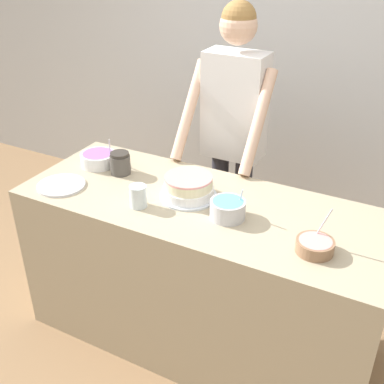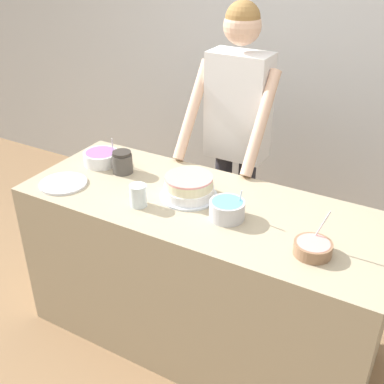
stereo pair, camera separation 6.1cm
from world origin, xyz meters
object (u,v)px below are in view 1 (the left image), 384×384
(drinking_glass, at_px, (138,196))
(stoneware_jar, at_px, (120,163))
(frosting_bowl_purple, at_px, (98,158))
(ceramic_plate, at_px, (61,185))
(frosting_bowl_blue, at_px, (228,208))
(person_baker, at_px, (234,119))
(frosting_bowl_pink, at_px, (315,245))
(cake, at_px, (188,187))

(drinking_glass, bearing_deg, stoneware_jar, 138.38)
(frosting_bowl_purple, distance_m, ceramic_plate, 0.30)
(frosting_bowl_blue, bearing_deg, drinking_glass, -165.57)
(frosting_bowl_blue, bearing_deg, ceramic_plate, -171.81)
(person_baker, xyz_separation_m, stoneware_jar, (-0.41, -0.60, -0.13))
(frosting_bowl_pink, bearing_deg, ceramic_plate, -177.72)
(cake, relative_size, stoneware_jar, 2.37)
(ceramic_plate, bearing_deg, frosting_bowl_blue, 8.19)
(ceramic_plate, bearing_deg, cake, 18.38)
(ceramic_plate, bearing_deg, drinking_glass, 2.42)
(cake, bearing_deg, frosting_bowl_blue, -18.53)
(frosting_bowl_blue, relative_size, drinking_glass, 1.50)
(frosting_bowl_blue, relative_size, ceramic_plate, 0.67)
(cake, bearing_deg, frosting_bowl_pink, -13.20)
(person_baker, height_order, frosting_bowl_pink, person_baker)
(cake, distance_m, frosting_bowl_blue, 0.27)
(person_baker, height_order, frosting_bowl_blue, person_baker)
(frosting_bowl_pink, bearing_deg, cake, 166.80)
(frosting_bowl_pink, height_order, frosting_bowl_purple, frosting_bowl_pink)
(stoneware_jar, bearing_deg, person_baker, 56.03)
(person_baker, distance_m, cake, 0.67)
(cake, relative_size, frosting_bowl_blue, 1.74)
(frosting_bowl_blue, xyz_separation_m, ceramic_plate, (-0.89, -0.13, -0.04))
(frosting_bowl_blue, bearing_deg, stoneware_jar, 168.59)
(cake, relative_size, frosting_bowl_purple, 1.46)
(frosting_bowl_blue, height_order, stoneware_jar, frosting_bowl_blue)
(stoneware_jar, bearing_deg, cake, -7.27)
(person_baker, bearing_deg, frosting_bowl_blue, -67.98)
(cake, relative_size, frosting_bowl_pink, 1.50)
(person_baker, relative_size, frosting_bowl_pink, 9.00)
(frosting_bowl_blue, bearing_deg, person_baker, 112.02)
(person_baker, bearing_deg, drinking_glass, -98.16)
(frosting_bowl_purple, bearing_deg, frosting_bowl_pink, -10.60)
(cake, distance_m, drinking_glass, 0.26)
(cake, bearing_deg, person_baker, 94.20)
(frosting_bowl_pink, xyz_separation_m, stoneware_jar, (-1.14, 0.22, 0.03))
(cake, xyz_separation_m, drinking_glass, (-0.17, -0.19, 0.00))
(drinking_glass, relative_size, ceramic_plate, 0.44)
(cake, bearing_deg, ceramic_plate, -161.62)
(drinking_glass, height_order, stoneware_jar, stoneware_jar)
(frosting_bowl_pink, relative_size, frosting_bowl_blue, 1.16)
(person_baker, relative_size, ceramic_plate, 6.98)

